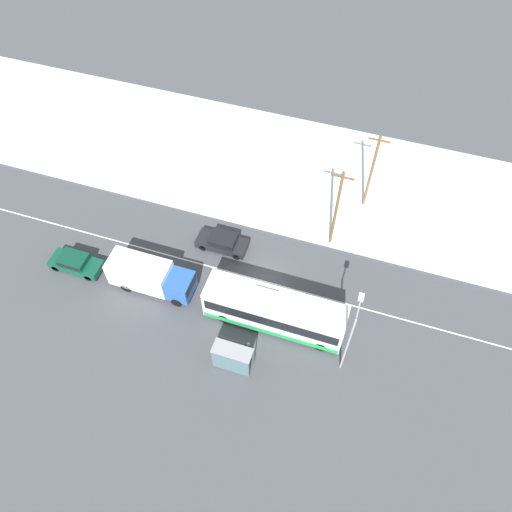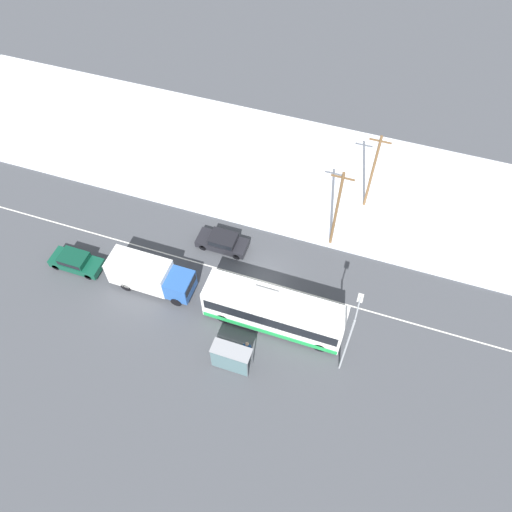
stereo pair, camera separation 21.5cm
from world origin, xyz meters
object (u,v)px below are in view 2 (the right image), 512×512
at_px(pedestrian_at_stop, 247,347).
at_px(box_truck, 149,275).
at_px(bus_shelter, 230,358).
at_px(streetlamp, 350,335).
at_px(utility_pole_roadside, 337,209).
at_px(city_bus, 274,311).
at_px(sedan_car, 223,241).
at_px(utility_pole_snowlot, 372,172).
at_px(parked_car_near_truck, 76,261).

bearing_deg(pedestrian_at_stop, box_truck, 160.95).
bearing_deg(bus_shelter, streetlamp, 21.36).
bearing_deg(box_truck, bus_shelter, -28.55).
bearing_deg(streetlamp, box_truck, 173.88).
bearing_deg(utility_pole_roadside, city_bus, -104.71).
distance_m(sedan_car, bus_shelter, 11.15).
bearing_deg(utility_pole_snowlot, city_bus, -106.64).
distance_m(box_truck, sedan_car, 6.88).
bearing_deg(bus_shelter, box_truck, 151.45).
relative_size(box_truck, bus_shelter, 2.39).
bearing_deg(sedan_car, streetlamp, 148.96).
bearing_deg(streetlamp, bus_shelter, -158.64).
bearing_deg(utility_pole_snowlot, streetlamp, -84.72).
relative_size(city_bus, utility_pole_snowlot, 1.31).
relative_size(parked_car_near_truck, pedestrian_at_stop, 2.52).
xyz_separation_m(city_bus, utility_pole_snowlot, (4.24, 14.20, 2.59)).
bearing_deg(box_truck, pedestrian_at_stop, -19.05).
distance_m(box_truck, pedestrian_at_stop, 9.87).
distance_m(sedan_car, utility_pole_roadside, 9.96).
distance_m(sedan_car, pedestrian_at_stop, 10.19).
bearing_deg(utility_pole_roadside, utility_pole_snowlot, 70.17).
distance_m(pedestrian_at_stop, utility_pole_roadside, 13.00).
xyz_separation_m(parked_car_near_truck, streetlamp, (22.81, -1.44, 3.73)).
distance_m(city_bus, sedan_car, 8.45).
bearing_deg(bus_shelter, city_bus, 68.61).
height_order(box_truck, sedan_car, box_truck).
bearing_deg(sedan_car, parked_car_near_truck, 28.19).
xyz_separation_m(pedestrian_at_stop, bus_shelter, (-0.76, -1.44, 0.62)).
relative_size(pedestrian_at_stop, utility_pole_snowlot, 0.21).
bearing_deg(utility_pole_roadside, bus_shelter, -107.03).
height_order(box_truck, parked_car_near_truck, box_truck).
distance_m(streetlamp, utility_pole_roadside, 11.12).
distance_m(city_bus, streetlamp, 6.59).
bearing_deg(bus_shelter, pedestrian_at_stop, 62.13).
xyz_separation_m(box_truck, utility_pole_roadside, (12.70, 8.88, 2.85)).
xyz_separation_m(parked_car_near_truck, utility_pole_roadside, (19.45, 9.17, 3.63)).
relative_size(city_bus, sedan_car, 2.46).
xyz_separation_m(bus_shelter, utility_pole_snowlot, (6.04, 18.79, 2.58)).
relative_size(box_truck, utility_pole_snowlot, 0.84).
bearing_deg(streetlamp, utility_pole_snowlot, 95.28).
distance_m(parked_car_near_truck, utility_pole_snowlot, 25.99).
xyz_separation_m(sedan_car, pedestrian_at_stop, (5.26, -8.72, 0.26)).
bearing_deg(box_truck, city_bus, -0.38).
height_order(parked_car_near_truck, pedestrian_at_stop, pedestrian_at_stop).
bearing_deg(utility_pole_roadside, pedestrian_at_stop, -105.63).
distance_m(bus_shelter, utility_pole_snowlot, 19.91).
xyz_separation_m(utility_pole_roadside, utility_pole_snowlot, (1.90, 5.25, -0.16)).
height_order(box_truck, bus_shelter, box_truck).
bearing_deg(city_bus, box_truck, 179.62).
height_order(parked_car_near_truck, bus_shelter, bus_shelter).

